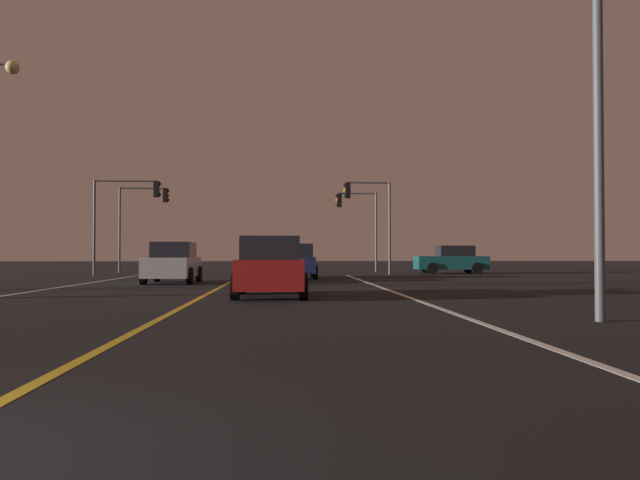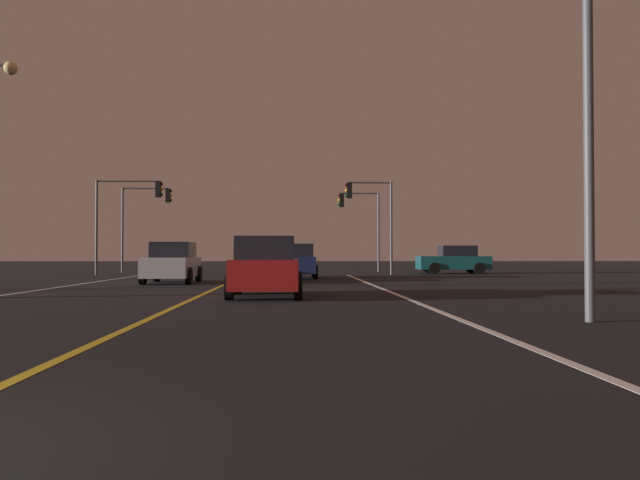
# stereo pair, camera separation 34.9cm
# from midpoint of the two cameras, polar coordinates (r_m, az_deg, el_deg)

# --- Properties ---
(lane_edge_right) EXTENTS (0.16, 38.48, 0.01)m
(lane_edge_right) POSITION_cam_midpoint_polar(r_m,az_deg,el_deg) (17.20, 8.61, -5.26)
(lane_edge_right) COLOR silver
(lane_edge_right) RESTS_ON ground
(lane_center_divider) EXTENTS (0.16, 38.48, 0.01)m
(lane_center_divider) POSITION_cam_midpoint_polar(r_m,az_deg,el_deg) (17.07, -10.93, -5.28)
(lane_center_divider) COLOR gold
(lane_center_divider) RESTS_ON ground
(car_lead_same_lane) EXTENTS (2.02, 4.30, 1.70)m
(car_lead_same_lane) POSITION_cam_midpoint_polar(r_m,az_deg,el_deg) (18.35, -4.25, -2.45)
(car_lead_same_lane) COLOR black
(car_lead_same_lane) RESTS_ON ground
(car_crossing_side) EXTENTS (4.30, 2.02, 1.70)m
(car_crossing_side) POSITION_cam_midpoint_polar(r_m,az_deg,el_deg) (40.19, 12.00, -1.74)
(car_crossing_side) COLOR black
(car_crossing_side) RESTS_ON ground
(car_oncoming) EXTENTS (2.02, 4.30, 1.70)m
(car_oncoming) POSITION_cam_midpoint_polar(r_m,az_deg,el_deg) (27.51, -12.52, -2.01)
(car_oncoming) COLOR black
(car_oncoming) RESTS_ON ground
(car_ahead_far) EXTENTS (2.02, 4.30, 1.70)m
(car_ahead_far) POSITION_cam_midpoint_polar(r_m,az_deg,el_deg) (32.07, -1.77, -1.91)
(car_ahead_far) COLOR black
(car_ahead_far) RESTS_ON ground
(traffic_light_near_right) EXTENTS (2.72, 0.36, 5.32)m
(traffic_light_near_right) POSITION_cam_midpoint_polar(r_m,az_deg,el_deg) (36.96, 4.63, 3.02)
(traffic_light_near_right) COLOR #4C4C51
(traffic_light_near_right) RESTS_ON ground
(traffic_light_near_left) EXTENTS (3.75, 0.36, 5.34)m
(traffic_light_near_left) POSITION_cam_midpoint_polar(r_m,az_deg,el_deg) (37.78, -16.24, 3.07)
(traffic_light_near_left) COLOR #4C4C51
(traffic_light_near_left) RESTS_ON ground
(traffic_light_far_right) EXTENTS (2.74, 0.36, 5.22)m
(traffic_light_far_right) POSITION_cam_midpoint_polar(r_m,az_deg,el_deg) (42.40, 3.69, 2.38)
(traffic_light_far_right) COLOR #4C4C51
(traffic_light_far_right) RESTS_ON ground
(traffic_light_far_left) EXTENTS (3.24, 0.36, 5.48)m
(traffic_light_far_left) POSITION_cam_midpoint_polar(r_m,az_deg,el_deg) (43.19, -14.86, 2.63)
(traffic_light_far_left) COLOR #4C4C51
(traffic_light_far_left) RESTS_ON ground
(street_lamp_right_near) EXTENTS (1.88, 0.44, 7.82)m
(street_lamp_right_near) POSITION_cam_midpoint_polar(r_m,az_deg,el_deg) (12.99, 21.58, 15.56)
(street_lamp_right_near) COLOR #4C4C51
(street_lamp_right_near) RESTS_ON ground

